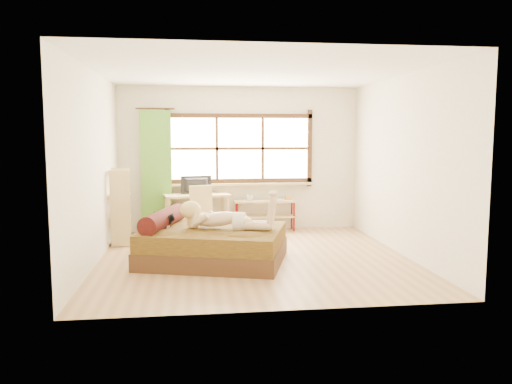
{
  "coord_description": "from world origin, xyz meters",
  "views": [
    {
      "loc": [
        -0.88,
        -7.15,
        1.81
      ],
      "look_at": [
        0.05,
        0.2,
        0.96
      ],
      "focal_mm": 35.0,
      "sensor_mm": 36.0,
      "label": 1
    }
  ],
  "objects": [
    {
      "name": "bed",
      "position": [
        -0.64,
        -0.13,
        0.26
      ],
      "size": [
        2.29,
        2.03,
        0.73
      ],
      "rotation": [
        0.0,
        0.0,
        -0.29
      ],
      "color": "#362610",
      "rests_on": "floor"
    },
    {
      "name": "wall_back",
      "position": [
        0.0,
        2.25,
        1.35
      ],
      "size": [
        4.5,
        0.0,
        4.5
      ],
      "primitive_type": "plane",
      "rotation": [
        1.57,
        0.0,
        0.0
      ],
      "color": "silver",
      "rests_on": "floor"
    },
    {
      "name": "cup",
      "position": [
        0.16,
        2.07,
        0.63
      ],
      "size": [
        0.13,
        0.13,
        0.1
      ],
      "primitive_type": "imported",
      "rotation": [
        0.0,
        0.0,
        -0.01
      ],
      "color": "gray",
      "rests_on": "pipe_shelf"
    },
    {
      "name": "chair",
      "position": [
        -0.73,
        1.58,
        0.51
      ],
      "size": [
        0.47,
        0.47,
        0.91
      ],
      "rotation": [
        0.0,
        0.0,
        0.17
      ],
      "color": "tan",
      "rests_on": "floor"
    },
    {
      "name": "bookshelf",
      "position": [
        -2.08,
        1.24,
        0.63
      ],
      "size": [
        0.36,
        0.56,
        1.24
      ],
      "rotation": [
        0.0,
        0.0,
        0.1
      ],
      "color": "tan",
      "rests_on": "floor"
    },
    {
      "name": "monitor",
      "position": [
        -0.82,
        2.0,
        0.89
      ],
      "size": [
        0.57,
        0.17,
        0.33
      ],
      "primitive_type": "imported",
      "rotation": [
        0.0,
        0.0,
        3.31
      ],
      "color": "black",
      "rests_on": "desk"
    },
    {
      "name": "wall_left",
      "position": [
        -2.25,
        0.0,
        1.35
      ],
      "size": [
        0.0,
        4.5,
        4.5
      ],
      "primitive_type": "plane",
      "rotation": [
        1.57,
        0.0,
        1.57
      ],
      "color": "silver",
      "rests_on": "floor"
    },
    {
      "name": "ceiling",
      "position": [
        0.0,
        0.0,
        2.7
      ],
      "size": [
        4.5,
        4.5,
        0.0
      ],
      "primitive_type": "plane",
      "rotation": [
        3.14,
        0.0,
        0.0
      ],
      "color": "white",
      "rests_on": "wall_back"
    },
    {
      "name": "curtain",
      "position": [
        -1.55,
        2.13,
        1.15
      ],
      "size": [
        0.55,
        0.1,
        2.2
      ],
      "primitive_type": "cube",
      "color": "#458323",
      "rests_on": "wall_back"
    },
    {
      "name": "woman",
      "position": [
        -0.44,
        -0.19,
        0.77
      ],
      "size": [
        1.4,
        0.75,
        0.58
      ],
      "primitive_type": null,
      "rotation": [
        0.0,
        0.0,
        -0.29
      ],
      "color": "#CFAC85",
      "rests_on": "bed"
    },
    {
      "name": "kitten",
      "position": [
        -1.31,
        -0.04,
        0.6
      ],
      "size": [
        0.31,
        0.19,
        0.23
      ],
      "primitive_type": null,
      "rotation": [
        0.0,
        0.0,
        -0.29
      ],
      "color": "black",
      "rests_on": "bed"
    },
    {
      "name": "wall_front",
      "position": [
        0.0,
        -2.25,
        1.35
      ],
      "size": [
        4.5,
        0.0,
        4.5
      ],
      "primitive_type": "plane",
      "rotation": [
        -1.57,
        0.0,
        0.0
      ],
      "color": "silver",
      "rests_on": "floor"
    },
    {
      "name": "window",
      "position": [
        0.0,
        2.22,
        1.51
      ],
      "size": [
        2.8,
        0.16,
        1.46
      ],
      "color": "#FFEDBF",
      "rests_on": "wall_back"
    },
    {
      "name": "wall_right",
      "position": [
        2.25,
        0.0,
        1.35
      ],
      "size": [
        0.0,
        4.5,
        4.5
      ],
      "primitive_type": "plane",
      "rotation": [
        1.57,
        0.0,
        -1.57
      ],
      "color": "silver",
      "rests_on": "floor"
    },
    {
      "name": "desk",
      "position": [
        -0.82,
        1.95,
        0.63
      ],
      "size": [
        1.24,
        0.72,
        0.73
      ],
      "rotation": [
        0.0,
        0.0,
        0.17
      ],
      "color": "tan",
      "rests_on": "floor"
    },
    {
      "name": "floor",
      "position": [
        0.0,
        0.0,
        0.0
      ],
      "size": [
        4.5,
        4.5,
        0.0
      ],
      "primitive_type": "plane",
      "color": "#9E754C",
      "rests_on": "ground"
    },
    {
      "name": "book",
      "position": [
        0.66,
        2.07,
        0.59
      ],
      "size": [
        0.16,
        0.22,
        0.02
      ],
      "primitive_type": "imported",
      "rotation": [
        0.0,
        0.0,
        -0.01
      ],
      "color": "gray",
      "rests_on": "pipe_shelf"
    },
    {
      "name": "pipe_shelf",
      "position": [
        0.47,
        2.07,
        0.43
      ],
      "size": [
        1.17,
        0.31,
        0.66
      ],
      "rotation": [
        0.0,
        0.0,
        -0.01
      ],
      "color": "tan",
      "rests_on": "floor"
    }
  ]
}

